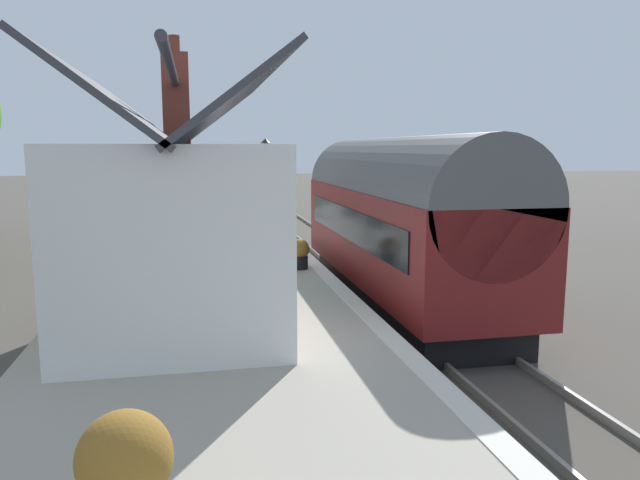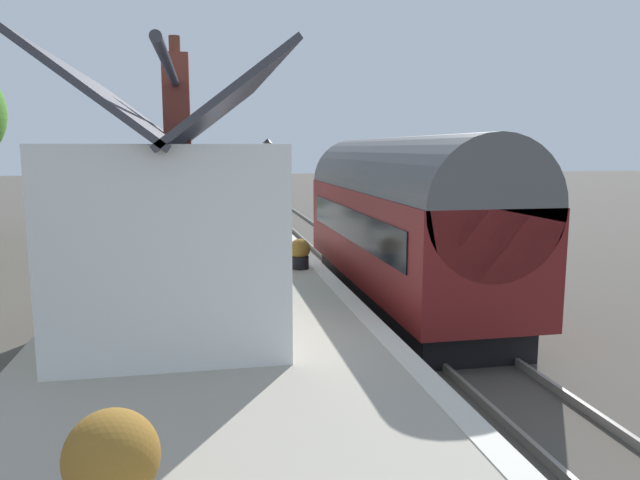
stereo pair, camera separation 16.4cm
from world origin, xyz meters
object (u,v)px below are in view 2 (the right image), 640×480
(planter_bench_left, at_px, (210,237))
(bench_mid_platform, at_px, (218,219))
(train, at_px, (401,220))
(planter_bench_right, at_px, (112,467))
(planter_by_door, at_px, (141,229))
(planter_edge_far, at_px, (131,237))
(planter_under_sign, at_px, (201,210))
(planter_edge_near, at_px, (253,210))
(lamp_post_platform, at_px, (268,171))
(bench_by_lamp, at_px, (216,208))
(station_building, at_px, (177,220))
(planter_corner_building, at_px, (300,253))

(planter_bench_left, bearing_deg, bench_mid_platform, -4.68)
(train, relative_size, planter_bench_right, 10.35)
(planter_by_door, height_order, planter_bench_right, planter_bench_right)
(bench_mid_platform, xyz_separation_m, planter_edge_far, (-4.50, 2.61, 0.03))
(planter_under_sign, bearing_deg, train, -155.54)
(planter_edge_near, bearing_deg, planter_edge_far, 152.99)
(planter_by_door, height_order, lamp_post_platform, lamp_post_platform)
(lamp_post_platform, bearing_deg, bench_by_lamp, 10.45)
(planter_edge_near, relative_size, planter_edge_far, 0.80)
(planter_under_sign, distance_m, planter_edge_near, 2.28)
(bench_mid_platform, bearing_deg, lamp_post_platform, -160.18)
(bench_mid_platform, bearing_deg, planter_bench_left, 175.32)
(station_building, bearing_deg, bench_mid_platform, -5.43)
(bench_by_lamp, distance_m, lamp_post_platform, 8.32)
(planter_corner_building, bearing_deg, train, -96.77)
(train, distance_m, bench_by_lamp, 12.59)
(planter_edge_far, bearing_deg, lamp_post_platform, -83.57)
(train, xyz_separation_m, bench_mid_platform, (7.80, 4.47, -0.77))
(train, relative_size, planter_under_sign, 12.31)
(planter_edge_far, bearing_deg, planter_corner_building, -123.71)
(planter_by_door, bearing_deg, station_building, -169.28)
(planter_under_sign, relative_size, planter_edge_near, 1.12)
(bench_by_lamp, xyz_separation_m, planter_by_door, (-6.65, 2.48, 0.04))
(planter_under_sign, relative_size, planter_corner_building, 1.09)
(planter_by_door, relative_size, lamp_post_platform, 0.30)
(train, distance_m, planter_corner_building, 2.74)
(station_building, height_order, bench_mid_platform, station_building)
(planter_corner_building, bearing_deg, lamp_post_platform, 7.03)
(station_building, height_order, planter_under_sign, station_building)
(train, bearing_deg, planter_edge_far, 64.99)
(planter_edge_far, xyz_separation_m, planter_corner_building, (-3.00, -4.50, -0.10))
(planter_edge_near, distance_m, planter_corner_building, 11.31)
(bench_mid_platform, bearing_deg, planter_edge_near, -23.05)
(planter_bench_left, xyz_separation_m, planter_bench_right, (-13.24, 0.90, 0.11))
(lamp_post_platform, bearing_deg, station_building, 159.41)
(planter_bench_right, distance_m, planter_corner_building, 10.66)
(planter_under_sign, relative_size, planter_edge_far, 0.90)
(bench_by_lamp, height_order, planter_by_door, planter_by_door)
(planter_by_door, bearing_deg, planter_edge_far, 176.36)
(train, height_order, station_building, station_building)
(train, height_order, bench_by_lamp, train)
(station_building, bearing_deg, planter_bench_right, 177.90)
(bench_by_lamp, bearing_deg, train, -159.07)
(planter_by_door, distance_m, planter_corner_building, 6.49)
(planter_under_sign, xyz_separation_m, planter_bench_right, (-21.08, 0.64, 0.08))
(planter_by_door, height_order, planter_edge_near, planter_by_door)
(bench_by_lamp, distance_m, planter_edge_near, 1.64)
(train, distance_m, station_building, 6.17)
(planter_bench_right, bearing_deg, bench_by_lamp, -3.32)
(planter_bench_left, relative_size, planter_edge_near, 1.10)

